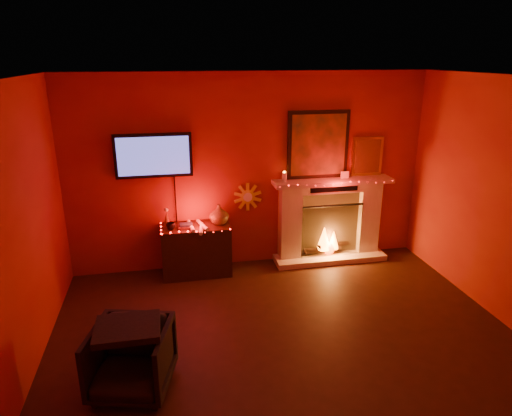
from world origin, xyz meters
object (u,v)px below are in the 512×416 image
Objects in this scene: fireplace at (329,212)px; tv at (154,156)px; console_table at (197,247)px; armchair at (131,359)px; sunburst_clock at (248,197)px.

fireplace is 2.61m from tv.
fireplace reaches higher than console_table.
console_table is 2.34m from armchair.
tv is (-2.44, 0.06, 0.92)m from fireplace.
sunburst_clock is 0.99m from console_table.
sunburst_clock reaches higher than console_table.
fireplace is 3.60m from armchair.
tv is 1.41m from sunburst_clock.
armchair is at bearing -121.88° from sunburst_clock.
tv is 1.78× the size of armchair.
armchair is at bearing -109.07° from console_table.
tv is 3.10× the size of sunburst_clock.
console_table is (0.50, -0.19, -1.26)m from tv.
tv reaches higher than sunburst_clock.
console_table is (-1.94, -0.13, -0.33)m from fireplace.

